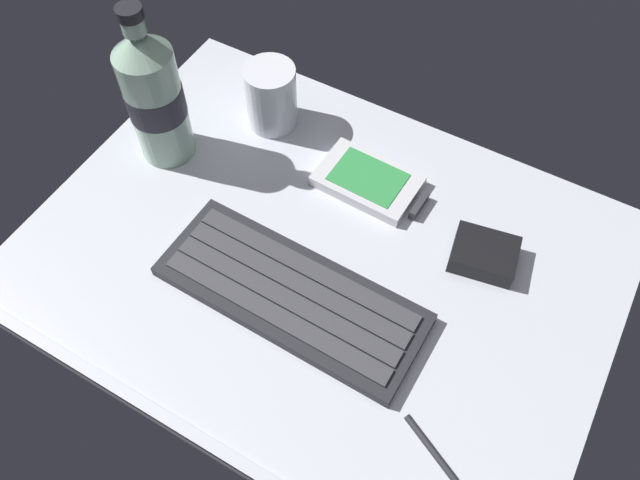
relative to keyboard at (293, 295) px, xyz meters
The scene contains 7 objects.
ground_plane 6.25cm from the keyboard, 92.30° to the left, with size 64.00×48.00×2.80cm.
keyboard is the anchor object (origin of this frame).
handheld_device 17.71cm from the keyboard, 88.64° to the left, with size 13.01×8.05×1.50cm.
juice_cup 26.37cm from the keyboard, 126.68° to the left, with size 6.40×6.40×8.50cm.
water_bottle 27.80cm from the keyboard, 156.74° to the left, with size 6.73×6.73×20.80cm.
charger_block 21.45cm from the keyboard, 42.63° to the left, with size 7.00×5.60×2.40cm, color black.
stylus_pen 21.74cm from the keyboard, 20.74° to the right, with size 0.70×0.70×9.50cm, color #26262B.
Camera 1 is at (18.56, -32.59, 60.22)cm, focal length 35.58 mm.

